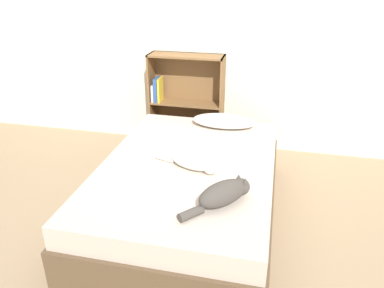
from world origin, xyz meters
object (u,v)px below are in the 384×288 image
object	(u,v)px
bookshelf	(185,100)
pillow	(224,121)
cat_light	(195,162)
bed	(188,190)
cat_dark	(224,193)

from	to	relation	value
bookshelf	pillow	bearing A→B (deg)	-44.95
pillow	cat_light	xyz separation A→B (m)	(-0.09, -0.89, 0.01)
pillow	bookshelf	xyz separation A→B (m)	(-0.51, 0.50, 0.00)
bed	cat_dark	bearing A→B (deg)	-53.43
cat_dark	bookshelf	xyz separation A→B (m)	(-0.70, 1.80, -0.02)
pillow	cat_dark	distance (m)	1.31
bed	cat_light	world-z (taller)	cat_light
cat_dark	pillow	bearing A→B (deg)	50.02
pillow	bookshelf	bearing A→B (deg)	135.05
bed	bookshelf	distance (m)	1.40
pillow	bookshelf	distance (m)	0.71
pillow	cat_light	distance (m)	0.90
bed	cat_dark	distance (m)	0.68
cat_light	bed	bearing A→B (deg)	152.03
cat_dark	bed	bearing A→B (deg)	78.12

